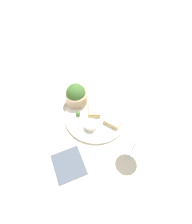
{
  "coord_description": "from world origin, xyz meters",
  "views": [
    {
      "loc": [
        -0.37,
        0.29,
        0.68
      ],
      "look_at": [
        0.0,
        0.0,
        0.03
      ],
      "focal_mm": 28.0,
      "sensor_mm": 36.0,
      "label": 1
    }
  ],
  "objects": [
    {
      "name": "sauce_ramekin",
      "position": [
        -0.04,
        0.06,
        0.03
      ],
      "size": [
        0.06,
        0.06,
        0.03
      ],
      "color": "beige",
      "rests_on": "dinner_plate"
    },
    {
      "name": "salad_bowl",
      "position": [
        0.12,
        0.02,
        0.06
      ],
      "size": [
        0.11,
        0.11,
        0.1
      ],
      "color": "tan",
      "rests_on": "dinner_plate"
    },
    {
      "name": "cheese_toast_far",
      "position": [
        -0.08,
        -0.03,
        0.03
      ],
      "size": [
        0.09,
        0.07,
        0.03
      ],
      "color": "#D1B27F",
      "rests_on": "dinner_plate"
    },
    {
      "name": "garnish",
      "position": [
        0.05,
        0.07,
        0.03
      ],
      "size": [
        0.02,
        0.02,
        0.02
      ],
      "color": "#477533",
      "rests_on": "dinner_plate"
    },
    {
      "name": "napkin",
      "position": [
        -0.12,
        0.23,
        0.0
      ],
      "size": [
        0.15,
        0.15,
        0.01
      ],
      "color": "#4C5666",
      "rests_on": "ground_plane"
    },
    {
      "name": "wine_glass",
      "position": [
        -0.23,
        -0.01,
        0.11
      ],
      "size": [
        0.09,
        0.09,
        0.15
      ],
      "color": "silver",
      "rests_on": "ground_plane"
    },
    {
      "name": "cheese_toast_near",
      "position": [
        0.02,
        -0.01,
        0.03
      ],
      "size": [
        0.1,
        0.1,
        0.03
      ],
      "color": "#D1B27F",
      "rests_on": "dinner_plate"
    },
    {
      "name": "ground_plane",
      "position": [
        0.0,
        0.0,
        0.0
      ],
      "size": [
        4.0,
        4.0,
        0.0
      ],
      "primitive_type": "plane",
      "color": "beige"
    },
    {
      "name": "dinner_plate",
      "position": [
        0.0,
        0.0,
        0.01
      ],
      "size": [
        0.3,
        0.3,
        0.01
      ],
      "color": "white",
      "rests_on": "ground_plane"
    }
  ]
}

